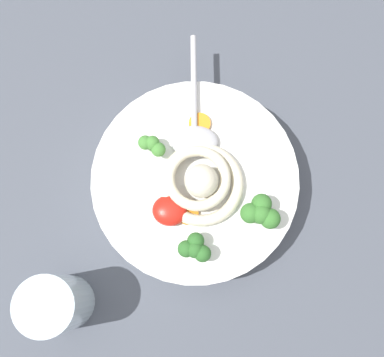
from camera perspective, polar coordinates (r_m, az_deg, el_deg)
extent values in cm
cube|color=#474C56|center=(69.60, 0.99, 1.67)|extent=(108.62, 108.62, 3.16)
cylinder|color=white|center=(64.49, 0.00, -0.53)|extent=(27.11, 27.11, 5.65)
cylinder|color=gold|center=(64.27, 0.00, -0.49)|extent=(23.86, 23.86, 5.19)
torus|color=beige|center=(60.82, 0.89, -0.66)|extent=(10.90, 10.90, 1.50)
torus|color=beige|center=(59.75, 0.28, 0.08)|extent=(11.68, 11.68, 1.35)
sphere|color=beige|center=(58.91, 0.92, -0.28)|extent=(4.23, 4.23, 4.23)
ellipsoid|color=#B7B7BC|center=(62.13, -0.05, 4.44)|extent=(6.43, 5.01, 1.60)
cylinder|color=#B7B7BC|center=(64.67, -0.12, 10.82)|extent=(2.39, 15.00, 0.80)
ellipsoid|color=red|center=(60.09, -3.07, -3.80)|extent=(4.38, 3.94, 1.97)
cylinder|color=#7A9E60|center=(62.40, -5.05, 3.53)|extent=(0.95, 0.95, 1.02)
sphere|color=#478938|center=(61.01, -5.17, 3.90)|extent=(1.87, 1.87, 1.87)
sphere|color=#478938|center=(61.29, -6.02, 3.93)|extent=(1.87, 1.87, 1.87)
sphere|color=#478938|center=(60.91, -4.40, 3.50)|extent=(1.87, 1.87, 1.87)
sphere|color=#478938|center=(61.40, -5.06, 4.70)|extent=(1.87, 1.87, 1.87)
cylinder|color=#7A9E60|center=(60.73, 7.63, -4.43)|extent=(1.30, 1.30, 1.39)
sphere|color=#38752D|center=(58.79, 7.88, -4.18)|extent=(2.55, 2.55, 2.55)
sphere|color=#38752D|center=(58.88, 6.62, -4.10)|extent=(2.55, 2.55, 2.55)
sphere|color=#38752D|center=(58.99, 8.96, -4.73)|extent=(2.55, 2.55, 2.55)
sphere|color=#38752D|center=(59.18, 7.94, -2.98)|extent=(2.55, 2.55, 2.55)
cylinder|color=#7A9E60|center=(59.89, -0.03, -8.55)|extent=(1.08, 1.08, 1.16)
sphere|color=#2D6628|center=(58.26, -0.03, -8.45)|extent=(2.12, 2.12, 2.12)
sphere|color=#2D6628|center=(58.47, -1.08, -8.37)|extent=(2.12, 2.12, 2.12)
sphere|color=#2D6628|center=(58.33, 0.88, -8.92)|extent=(2.12, 2.12, 2.12)
sphere|color=#2D6628|center=(58.49, 0.07, -7.43)|extent=(2.12, 2.12, 2.12)
cylinder|color=orange|center=(63.44, 0.56, 6.61)|extent=(2.89, 2.89, 0.56)
cylinder|color=orange|center=(60.63, -0.84, -4.29)|extent=(2.66, 2.66, 0.60)
cylinder|color=silver|center=(62.74, -16.23, -14.19)|extent=(7.17, 7.17, 11.34)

